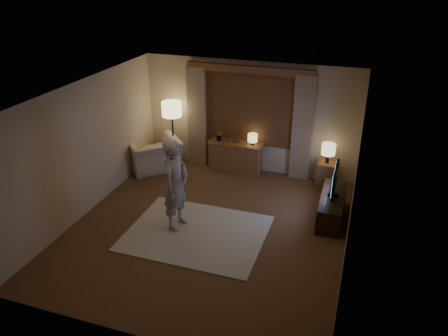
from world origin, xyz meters
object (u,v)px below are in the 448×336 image
at_px(sideboard, 236,158).
at_px(armchair, 154,155).
at_px(side_table, 326,174).
at_px(person, 176,185).
at_px(tv_stand, 332,207).

bearing_deg(sideboard, armchair, -165.36).
bearing_deg(sideboard, side_table, -1.36).
xyz_separation_m(armchair, side_table, (3.99, 0.44, -0.10)).
relative_size(sideboard, person, 0.69).
relative_size(armchair, tv_stand, 0.83).
distance_m(sideboard, tv_stand, 2.77).
bearing_deg(side_table, armchair, -173.69).
distance_m(sideboard, side_table, 2.11).
bearing_deg(armchair, side_table, 142.52).
relative_size(side_table, person, 0.32).
xyz_separation_m(sideboard, side_table, (2.11, -0.05, -0.07)).
bearing_deg(person, tv_stand, -59.23).
bearing_deg(tv_stand, sideboard, 149.65).
relative_size(sideboard, tv_stand, 0.86).
bearing_deg(tv_stand, person, -155.73).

